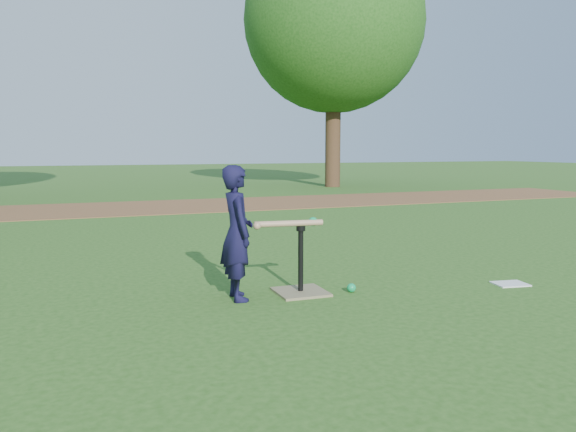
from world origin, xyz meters
name	(u,v)px	position (x,y,z in m)	size (l,w,h in m)	color
ground	(275,286)	(0.00, 0.00, 0.00)	(80.00, 80.00, 0.00)	#285116
dirt_strip	(154,207)	(0.00, 7.50, 0.01)	(24.00, 3.00, 0.01)	brown
child	(237,233)	(-0.44, -0.29, 0.57)	(0.41, 0.27, 1.13)	black
wiffle_ball_ground	(351,288)	(0.55, -0.45, 0.04)	(0.08, 0.08, 0.08)	#0D9953
clipboard	(510,284)	(2.07, -0.75, 0.01)	(0.30, 0.23, 0.01)	white
batting_tee	(301,281)	(0.13, -0.31, 0.11)	(0.44, 0.44, 0.61)	#827452
swing_action	(291,223)	(0.02, -0.34, 0.63)	(0.63, 0.13, 0.08)	tan
tree_right	(334,22)	(6.50, 12.00, 5.29)	(5.80, 5.80, 8.21)	#382316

